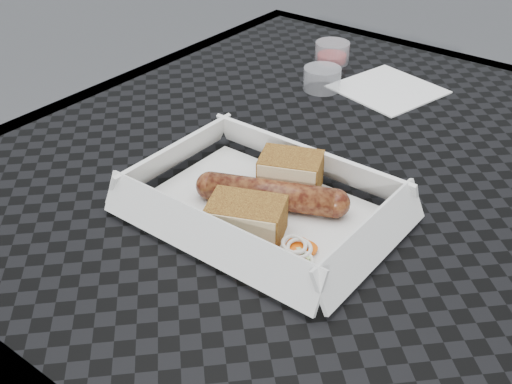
# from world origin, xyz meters

# --- Properties ---
(patio_table) EXTENTS (0.80, 0.80, 0.74)m
(patio_table) POSITION_xyz_m (0.00, 0.00, 0.67)
(patio_table) COLOR black
(patio_table) RESTS_ON ground
(food_tray) EXTENTS (0.22, 0.15, 0.00)m
(food_tray) POSITION_xyz_m (-0.04, -0.12, 0.75)
(food_tray) COLOR white
(food_tray) RESTS_ON patio_table
(bratwurst) EXTENTS (0.14, 0.08, 0.03)m
(bratwurst) POSITION_xyz_m (-0.03, -0.11, 0.76)
(bratwurst) COLOR brown
(bratwurst) RESTS_ON food_tray
(bread_near) EXTENTS (0.07, 0.06, 0.04)m
(bread_near) POSITION_xyz_m (-0.04, -0.08, 0.77)
(bread_near) COLOR olive
(bread_near) RESTS_ON food_tray
(bread_far) EXTENTS (0.08, 0.07, 0.03)m
(bread_far) POSITION_xyz_m (-0.02, -0.16, 0.77)
(bread_far) COLOR olive
(bread_far) RESTS_ON food_tray
(veg_garnish) EXTENTS (0.03, 0.03, 0.00)m
(veg_garnish) POSITION_xyz_m (0.04, -0.16, 0.75)
(veg_garnish) COLOR #E25709
(veg_garnish) RESTS_ON food_tray
(napkin) EXTENTS (0.15, 0.15, 0.00)m
(napkin) POSITION_xyz_m (-0.08, 0.21, 0.75)
(napkin) COLOR white
(napkin) RESTS_ON patio_table
(condiment_cup_sauce) EXTENTS (0.05, 0.05, 0.03)m
(condiment_cup_sauce) POSITION_xyz_m (-0.19, 0.25, 0.76)
(condiment_cup_sauce) COLOR maroon
(condiment_cup_sauce) RESTS_ON patio_table
(condiment_cup_empty) EXTENTS (0.05, 0.05, 0.03)m
(condiment_cup_empty) POSITION_xyz_m (-0.15, 0.16, 0.76)
(condiment_cup_empty) COLOR silver
(condiment_cup_empty) RESTS_ON patio_table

